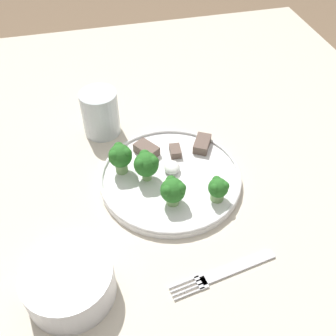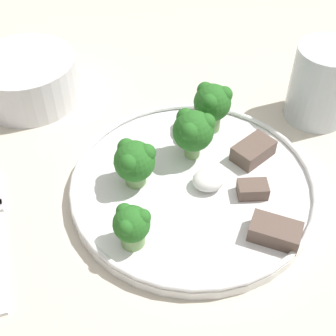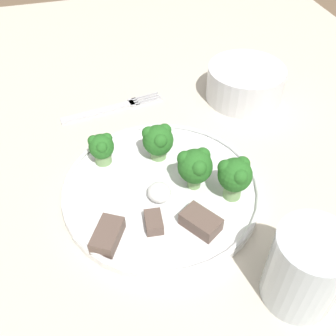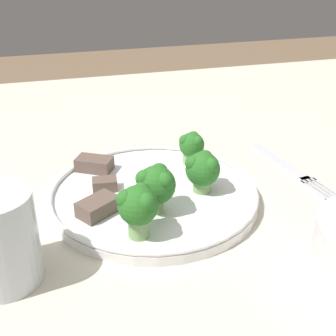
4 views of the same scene
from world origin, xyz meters
TOP-DOWN VIEW (x-y plane):
  - table at (0.00, 0.00)m, footprint 1.38×1.11m
  - dinner_plate at (0.02, 0.02)m, footprint 0.27×0.27m
  - fork at (-0.19, -0.02)m, footprint 0.05×0.18m
  - cream_bowl at (-0.17, 0.21)m, footprint 0.13×0.13m
  - drinking_glass at (0.20, 0.12)m, footprint 0.08×0.08m
  - broccoli_floret_near_rim_left at (0.02, 0.06)m, footprint 0.05×0.05m
  - broccoli_floret_center_left at (-0.04, 0.03)m, footprint 0.05×0.04m
  - broccoli_floret_back_left at (-0.05, -0.05)m, footprint 0.04×0.04m
  - broccoli_floret_front_left at (0.05, 0.10)m, footprint 0.05×0.04m
  - meat_slice_front_slice at (0.08, -0.01)m, footprint 0.03×0.02m
  - meat_slice_middle_slice at (0.08, -0.07)m, footprint 0.06×0.05m
  - meat_slice_rear_slice at (0.09, 0.05)m, footprint 0.06×0.05m
  - sauce_dollop at (0.03, 0.01)m, footprint 0.03×0.03m

SIDE VIEW (x-z plane):
  - table at x=0.00m, z-range 0.29..1.06m
  - fork at x=-0.19m, z-range 0.76..0.77m
  - dinner_plate at x=0.02m, z-range 0.76..0.78m
  - meat_slice_front_slice at x=0.08m, z-range 0.77..0.79m
  - meat_slice_middle_slice at x=0.08m, z-range 0.77..0.79m
  - sauce_dollop at x=0.03m, z-range 0.77..0.79m
  - meat_slice_rear_slice at x=0.09m, z-range 0.77..0.79m
  - cream_bowl at x=-0.17m, z-range 0.76..0.82m
  - broccoli_floret_back_left at x=-0.05m, z-range 0.78..0.82m
  - drinking_glass at x=0.20m, z-range 0.76..0.85m
  - broccoli_floret_center_left at x=-0.04m, z-range 0.78..0.83m
  - broccoli_floret_near_rim_left at x=0.02m, z-range 0.78..0.84m
  - broccoli_floret_front_left at x=0.05m, z-range 0.78..0.84m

